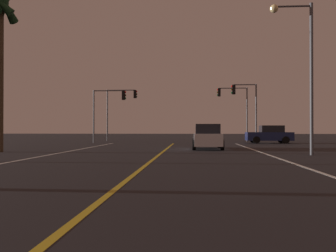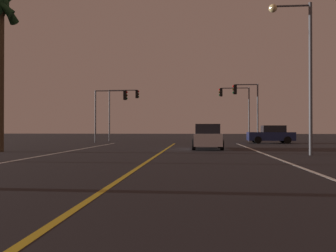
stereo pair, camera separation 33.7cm
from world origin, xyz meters
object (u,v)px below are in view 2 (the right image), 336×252
(car_ahead_far, at_px, (207,137))
(palm_tree_left_mid, at_px, (1,22))
(street_lamp_right_far, at_px, (301,58))
(traffic_light_far_right, at_px, (235,102))
(car_crossing_side, at_px, (271,135))
(traffic_light_near_left, at_px, (111,104))
(traffic_light_far_left, at_px, (123,103))
(traffic_light_near_right, at_px, (246,100))

(car_ahead_far, height_order, palm_tree_left_mid, palm_tree_left_mid)
(street_lamp_right_far, relative_size, palm_tree_left_mid, 0.81)
(traffic_light_far_right, bearing_deg, palm_tree_left_mid, 49.82)
(car_ahead_far, bearing_deg, street_lamp_right_far, -137.51)
(car_crossing_side, xyz_separation_m, palm_tree_left_mid, (-18.81, -14.12, 7.00))
(traffic_light_near_left, distance_m, traffic_light_far_left, 5.52)
(car_ahead_far, distance_m, traffic_light_far_right, 15.75)
(car_ahead_far, relative_size, palm_tree_left_mid, 0.43)
(street_lamp_right_far, bearing_deg, traffic_light_near_right, -86.77)
(traffic_light_far_left, xyz_separation_m, palm_tree_left_mid, (-3.48, -18.80, 3.54))
(car_ahead_far, bearing_deg, car_crossing_side, -31.86)
(traffic_light_near_right, xyz_separation_m, palm_tree_left_mid, (-16.32, -13.30, 3.72))
(traffic_light_near_right, bearing_deg, palm_tree_left_mid, 39.18)
(traffic_light_near_right, xyz_separation_m, traffic_light_far_right, (-0.44, 5.50, 0.26))
(traffic_light_far_right, bearing_deg, traffic_light_far_left, 0.00)
(traffic_light_far_right, distance_m, traffic_light_far_left, 12.40)
(car_crossing_side, distance_m, palm_tree_left_mid, 24.53)
(car_crossing_side, relative_size, palm_tree_left_mid, 0.43)
(traffic_light_near_right, distance_m, traffic_light_far_left, 13.97)
(traffic_light_far_right, bearing_deg, traffic_light_near_left, 23.86)
(traffic_light_near_right, relative_size, traffic_light_far_left, 0.97)
(traffic_light_near_right, distance_m, traffic_light_near_left, 12.88)
(traffic_light_far_right, height_order, street_lamp_right_far, street_lamp_right_far)
(car_ahead_far, height_order, traffic_light_far_right, traffic_light_far_right)
(car_ahead_far, relative_size, traffic_light_near_left, 0.84)
(car_crossing_side, bearing_deg, traffic_light_far_right, -57.96)
(car_crossing_side, relative_size, street_lamp_right_far, 0.54)
(traffic_light_near_left, bearing_deg, street_lamp_right_far, -46.84)
(traffic_light_far_right, distance_m, palm_tree_left_mid, 24.85)
(car_ahead_far, xyz_separation_m, traffic_light_near_right, (3.90, 9.46, 3.28))
(traffic_light_far_left, distance_m, street_lamp_right_far, 24.33)
(car_crossing_side, relative_size, traffic_light_near_left, 0.84)
(car_ahead_far, xyz_separation_m, traffic_light_near_left, (-8.98, 9.46, 3.00))
(traffic_light_far_left, bearing_deg, car_crossing_side, -16.98)
(traffic_light_near_left, relative_size, palm_tree_left_mid, 0.52)
(traffic_light_near_right, relative_size, traffic_light_near_left, 1.09)
(street_lamp_right_far, bearing_deg, traffic_light_far_left, -55.80)
(street_lamp_right_far, bearing_deg, car_ahead_far, -47.51)
(car_crossing_side, bearing_deg, traffic_light_far_left, -16.98)
(traffic_light_near_right, distance_m, traffic_light_far_right, 5.52)
(traffic_light_near_left, height_order, traffic_light_far_right, traffic_light_far_right)
(traffic_light_far_right, relative_size, street_lamp_right_far, 0.74)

